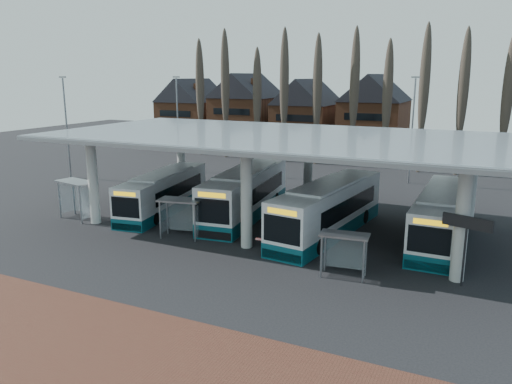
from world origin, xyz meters
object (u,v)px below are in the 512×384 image
at_px(bus_3, 441,217).
at_px(shelter_1, 181,209).
at_px(bus_1, 246,194).
at_px(bus_2, 329,210).
at_px(shelter_2, 345,245).
at_px(shelter_0, 78,191).
at_px(bus_0, 164,193).

bearing_deg(bus_3, shelter_1, -156.60).
distance_m(bus_1, bus_2, 7.13).
bearing_deg(shelter_2, bus_3, 58.12).
bearing_deg(bus_2, shelter_0, -159.13).
bearing_deg(shelter_0, shelter_1, 8.65).
height_order(bus_3, shelter_1, bus_3).
distance_m(bus_1, bus_3, 13.77).
height_order(bus_2, shelter_0, bus_2).
relative_size(bus_0, bus_2, 0.89).
relative_size(bus_1, shelter_2, 4.90).
relative_size(bus_0, shelter_1, 3.81).
distance_m(shelter_0, shelter_2, 20.59).
bearing_deg(bus_0, shelter_2, -30.94).
bearing_deg(bus_3, bus_0, -174.94).
bearing_deg(bus_3, shelter_0, -165.75).
relative_size(bus_3, shelter_2, 4.49).
height_order(bus_0, shelter_2, bus_0).
height_order(shelter_0, shelter_1, shelter_0).
relative_size(bus_2, shelter_1, 4.27).
distance_m(bus_0, bus_1, 6.45).
relative_size(bus_1, bus_3, 1.09).
bearing_deg(shelter_2, shelter_1, 164.70).
height_order(bus_0, shelter_1, bus_0).
bearing_deg(bus_1, bus_2, -20.72).
relative_size(bus_2, shelter_0, 3.86).
xyz_separation_m(bus_3, shelter_1, (-15.20, -6.42, 0.32)).
bearing_deg(bus_0, bus_1, 6.56).
xyz_separation_m(bus_2, shelter_0, (-17.56, -4.33, 0.42)).
bearing_deg(bus_0, bus_2, -8.69).
bearing_deg(shelter_2, bus_1, 133.57).
relative_size(bus_0, shelter_0, 3.44).
xyz_separation_m(bus_0, shelter_0, (-4.41, -4.38, 0.61)).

